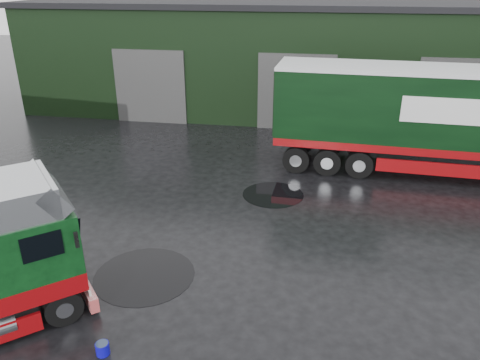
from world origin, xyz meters
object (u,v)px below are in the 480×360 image
tree_back_a (214,12)px  tree_back_b (411,28)px  wash_bucket (103,349)px  warehouse (303,53)px  lorry_right (437,122)px

tree_back_a → tree_back_b: tree_back_a is taller
tree_back_b → tree_back_a: bearing=180.0°
wash_bucket → tree_back_b: 35.16m
tree_back_a → wash_bucket: bearing=-81.6°
warehouse → wash_bucket: bearing=-97.6°
lorry_right → tree_back_a: size_ratio=1.77×
wash_bucket → tree_back_b: size_ratio=0.04×
lorry_right → tree_back_b: tree_back_b is taller
lorry_right → tree_back_b: 21.27m
tree_back_a → tree_back_b: bearing=0.0°
warehouse → tree_back_a: bearing=128.7°
wash_bucket → warehouse: bearing=82.4°
warehouse → wash_bucket: (-3.08, -23.17, -3.02)m
lorry_right → wash_bucket: size_ratio=55.66×
tree_back_b → wash_bucket: bearing=-108.5°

